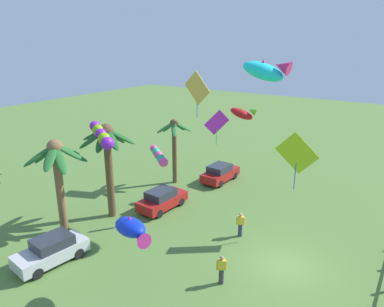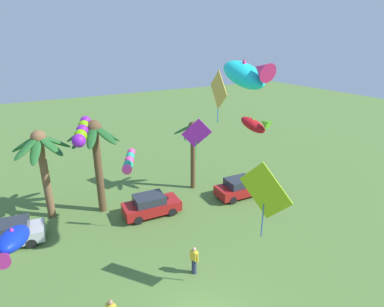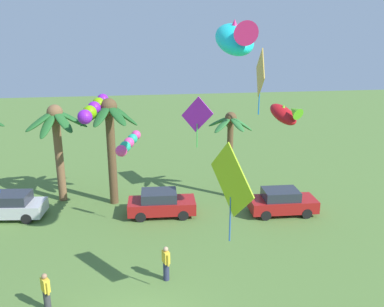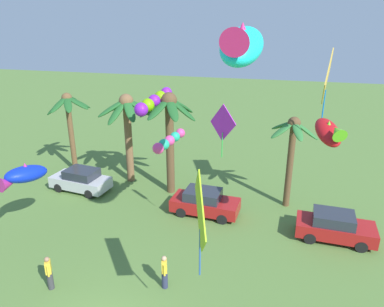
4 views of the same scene
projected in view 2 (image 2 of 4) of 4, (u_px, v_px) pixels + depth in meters
name	position (u px, v px, depth m)	size (l,w,h in m)	color
palm_tree_0	(193.00, 141.00, 24.45)	(2.86, 3.02, 5.61)	brown
palm_tree_1	(41.00, 154.00, 20.16)	(3.74, 3.52, 6.18)	brown
palm_tree_2	(96.00, 146.00, 20.76)	(3.56, 3.86, 6.63)	brown
parked_car_0	(151.00, 205.00, 21.65)	(4.01, 1.96, 1.51)	#A51919
parked_car_1	(9.00, 234.00, 18.45)	(4.09, 2.19, 1.51)	#BCBCC1
parked_car_2	(240.00, 187.00, 24.21)	(3.99, 1.91, 1.51)	#A51919
spectator_1	(194.00, 260.00, 16.20)	(0.34, 0.52, 1.59)	#2D3351
kite_fish_0	(246.00, 74.00, 14.36)	(1.40, 3.21, 1.67)	#1AE1E3
kite_diamond_1	(265.00, 192.00, 13.57)	(0.93, 2.46, 3.63)	#A5CD1A
kite_diamond_2	(218.00, 90.00, 22.53)	(0.46, 2.70, 3.80)	gold
kite_fish_3	(255.00, 124.00, 19.57)	(1.43, 2.26, 1.25)	red
kite_tube_4	(129.00, 162.00, 18.42)	(1.34, 1.95, 1.00)	#EF4095
kite_diamond_5	(197.00, 134.00, 17.39)	(1.31, 1.21, 2.44)	#BF23D0
kite_fish_6	(12.00, 241.00, 13.09)	(1.82, 2.69, 1.14)	#0E29D7
kite_tube_7	(82.00, 132.00, 19.54)	(1.66, 2.79, 1.40)	purple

